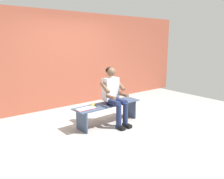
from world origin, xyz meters
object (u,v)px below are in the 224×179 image
person_seated (114,94)px  apple (93,105)px  bench_near (108,109)px  book_open (86,109)px

person_seated → apple: size_ratio=16.91×
bench_near → person_seated: 0.38m
bench_near → person_seated: person_seated is taller
bench_near → book_open: (0.59, 0.04, 0.12)m
book_open → bench_near: bearing=-178.4°
person_seated → book_open: bearing=-4.8°
bench_near → apple: bearing=-4.6°
bench_near → apple: apple is taller
person_seated → apple: person_seated is taller
bench_near → person_seated: size_ratio=1.30×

